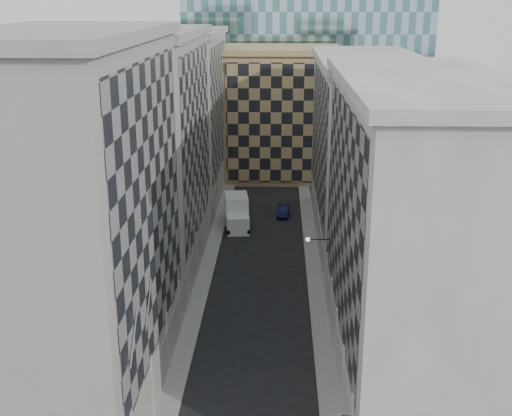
# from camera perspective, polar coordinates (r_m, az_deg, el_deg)

# --- Properties ---
(sidewalk_west) EXTENTS (1.50, 100.00, 0.15)m
(sidewalk_west) POSITION_cam_1_polar(r_m,az_deg,el_deg) (61.80, -4.58, -6.01)
(sidewalk_west) COLOR gray
(sidewalk_west) RESTS_ON ground
(sidewalk_east) EXTENTS (1.50, 100.00, 0.15)m
(sidewalk_east) POSITION_cam_1_polar(r_m,az_deg,el_deg) (61.50, 5.25, -6.15)
(sidewalk_east) COLOR gray
(sidewalk_east) RESTS_ON ground
(bldg_left_a) EXTENTS (10.80, 22.80, 23.70)m
(bldg_left_a) POSITION_cam_1_polar(r_m,az_deg,el_deg) (41.34, -15.78, -1.55)
(bldg_left_a) COLOR gray
(bldg_left_a) RESTS_ON ground
(bldg_left_b) EXTENTS (10.80, 22.80, 22.70)m
(bldg_left_b) POSITION_cam_1_polar(r_m,az_deg,el_deg) (61.93, -9.72, 4.84)
(bldg_left_b) COLOR gray
(bldg_left_b) RESTS_ON ground
(bldg_left_c) EXTENTS (10.80, 22.80, 21.70)m
(bldg_left_c) POSITION_cam_1_polar(r_m,az_deg,el_deg) (83.25, -6.68, 7.98)
(bldg_left_c) COLOR gray
(bldg_left_c) RESTS_ON ground
(bldg_right_a) EXTENTS (10.80, 26.80, 20.70)m
(bldg_right_a) POSITION_cam_1_polar(r_m,az_deg,el_deg) (44.58, 13.84, -2.00)
(bldg_right_a) COLOR #A9A39B
(bldg_right_a) RESTS_ON ground
(bldg_right_b) EXTENTS (10.80, 28.80, 19.70)m
(bldg_right_b) POSITION_cam_1_polar(r_m,az_deg,el_deg) (70.33, 9.60, 5.19)
(bldg_right_b) COLOR #A9A39B
(bldg_right_b) RESTS_ON ground
(tan_block) EXTENTS (16.80, 14.80, 18.80)m
(tan_block) POSITION_cam_1_polar(r_m,az_deg,el_deg) (95.23, 2.28, 8.51)
(tan_block) COLOR #A38656
(tan_block) RESTS_ON ground
(flagpoles_left) EXTENTS (0.10, 6.33, 2.33)m
(flagpoles_left) POSITION_cam_1_polar(r_m,az_deg,el_deg) (37.15, -10.14, -9.86)
(flagpoles_left) COLOR gray
(flagpoles_left) RESTS_ON ground
(bracket_lamp) EXTENTS (1.98, 0.36, 0.36)m
(bracket_lamp) POSITION_cam_1_polar(r_m,az_deg,el_deg) (53.57, 4.82, -2.80)
(bracket_lamp) COLOR black
(bracket_lamp) RESTS_ON ground
(box_truck) EXTENTS (3.35, 6.68, 3.52)m
(box_truck) POSITION_cam_1_polar(r_m,az_deg,el_deg) (74.40, -1.71, -0.51)
(box_truck) COLOR white
(box_truck) RESTS_ON ground
(dark_car) EXTENTS (1.56, 3.94, 1.28)m
(dark_car) POSITION_cam_1_polar(r_m,az_deg,el_deg) (78.31, 2.43, -0.25)
(dark_car) COLOR black
(dark_car) RESTS_ON ground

